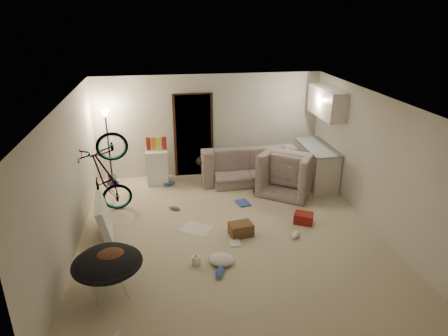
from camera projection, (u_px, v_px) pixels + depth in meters
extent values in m
cube|color=#C4B797|center=(230.00, 233.00, 7.51)|extent=(5.50, 6.00, 0.02)
cube|color=white|center=(231.00, 100.00, 6.58)|extent=(5.50, 6.00, 0.02)
cube|color=beige|center=(209.00, 125.00, 9.81)|extent=(5.50, 0.02, 2.50)
cube|color=beige|center=(279.00, 275.00, 4.29)|extent=(5.50, 0.02, 2.50)
cube|color=beige|center=(67.00, 181.00, 6.64)|extent=(0.02, 6.00, 2.50)
cube|color=beige|center=(376.00, 162.00, 7.45)|extent=(0.02, 6.00, 2.50)
cube|color=black|center=(194.00, 136.00, 9.80)|extent=(0.85, 0.10, 2.04)
cube|color=#361F13|center=(194.00, 136.00, 9.77)|extent=(0.97, 0.04, 2.10)
cylinder|color=black|center=(113.00, 183.00, 9.58)|extent=(0.28, 0.28, 0.03)
cylinder|color=black|center=(109.00, 150.00, 9.28)|extent=(0.04, 0.04, 1.70)
cone|color=#FFE0A5|center=(105.00, 114.00, 8.95)|extent=(0.24, 0.24, 0.18)
cube|color=beige|center=(316.00, 165.00, 9.54)|extent=(0.60, 1.50, 0.88)
cube|color=gray|center=(317.00, 147.00, 9.37)|extent=(0.64, 1.54, 0.04)
cube|color=beige|center=(327.00, 102.00, 9.00)|extent=(0.38, 1.40, 0.65)
imported|color=#3B423A|center=(246.00, 167.00, 9.76)|extent=(2.25, 0.91, 0.65)
imported|color=#3B423A|center=(289.00, 175.00, 9.15)|extent=(1.49, 1.45, 0.73)
imported|color=black|center=(108.00, 192.00, 8.06)|extent=(1.88, 1.02, 1.03)
cube|color=white|center=(157.00, 167.00, 9.50)|extent=(0.50, 0.50, 0.84)
cube|color=maroon|center=(149.00, 144.00, 9.26)|extent=(0.10, 0.08, 0.30)
cube|color=#BC7D17|center=(154.00, 144.00, 9.28)|extent=(0.11, 0.08, 0.30)
cube|color=gold|center=(159.00, 143.00, 9.30)|extent=(0.11, 0.08, 0.30)
cube|color=maroon|center=(164.00, 143.00, 9.32)|extent=(0.11, 0.08, 0.30)
cylinder|color=silver|center=(109.00, 280.00, 5.82)|extent=(0.67, 0.67, 0.47)
ellipsoid|color=black|center=(107.00, 263.00, 5.72)|extent=(0.94, 0.94, 0.39)
torus|color=black|center=(107.00, 263.00, 5.72)|extent=(1.01, 1.01, 0.07)
ellipsoid|color=#552F1D|center=(110.00, 258.00, 5.66)|extent=(0.59, 0.54, 0.22)
ellipsoid|color=black|center=(208.00, 161.00, 9.54)|extent=(0.61, 0.53, 0.28)
cube|color=silver|center=(104.00, 218.00, 7.31)|extent=(0.41, 1.08, 0.70)
cube|color=brown|center=(241.00, 229.00, 7.38)|extent=(0.46, 0.36, 0.24)
cube|color=maroon|center=(303.00, 218.00, 7.80)|extent=(0.44, 0.40, 0.21)
cylinder|color=white|center=(196.00, 261.00, 6.54)|extent=(0.15, 0.15, 0.15)
cone|color=white|center=(196.00, 255.00, 6.50)|extent=(0.08, 0.08, 0.06)
cube|color=silver|center=(197.00, 229.00, 7.63)|extent=(0.74, 0.70, 0.01)
cube|color=#3153B1|center=(243.00, 203.00, 8.61)|extent=(0.31, 0.37, 0.03)
cube|color=silver|center=(235.00, 243.00, 7.15)|extent=(0.20, 0.25, 0.02)
ellipsoid|color=#3153B1|center=(169.00, 184.00, 9.48)|extent=(0.29, 0.16, 0.10)
ellipsoid|color=slate|center=(174.00, 208.00, 8.33)|extent=(0.26, 0.20, 0.09)
ellipsoid|color=#3153B1|center=(220.00, 272.00, 6.27)|extent=(0.21, 0.32, 0.11)
ellipsoid|color=white|center=(296.00, 234.00, 7.34)|extent=(0.25, 0.30, 0.11)
ellipsoid|color=black|center=(263.00, 191.00, 9.03)|extent=(0.53, 0.48, 0.14)
ellipsoid|color=silver|center=(221.00, 260.00, 6.58)|extent=(0.55, 0.51, 0.13)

